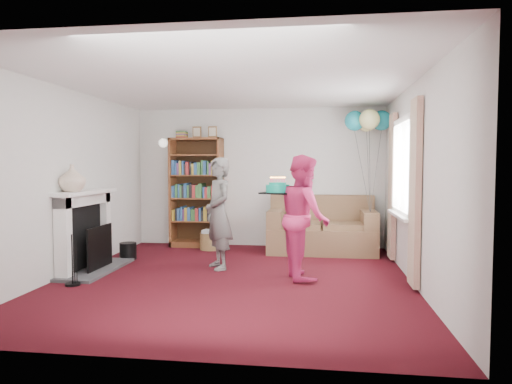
# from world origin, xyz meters

# --- Properties ---
(ground) EXTENTS (5.00, 5.00, 0.00)m
(ground) POSITION_xyz_m (0.00, 0.00, 0.00)
(ground) COLOR black
(ground) RESTS_ON ground
(wall_back) EXTENTS (4.50, 0.02, 2.50)m
(wall_back) POSITION_xyz_m (0.00, 2.51, 1.25)
(wall_back) COLOR silver
(wall_back) RESTS_ON ground
(wall_left) EXTENTS (0.02, 5.00, 2.50)m
(wall_left) POSITION_xyz_m (-2.26, 0.00, 1.25)
(wall_left) COLOR silver
(wall_left) RESTS_ON ground
(wall_right) EXTENTS (0.02, 5.00, 2.50)m
(wall_right) POSITION_xyz_m (2.26, 0.00, 1.25)
(wall_right) COLOR silver
(wall_right) RESTS_ON ground
(ceiling) EXTENTS (4.50, 5.00, 0.01)m
(ceiling) POSITION_xyz_m (0.00, 0.00, 2.50)
(ceiling) COLOR white
(ceiling) RESTS_ON wall_back
(fireplace) EXTENTS (0.55, 1.80, 1.12)m
(fireplace) POSITION_xyz_m (-2.09, 0.19, 0.51)
(fireplace) COLOR #3F3F42
(fireplace) RESTS_ON ground
(window_bay) EXTENTS (0.14, 2.02, 2.20)m
(window_bay) POSITION_xyz_m (2.21, 0.60, 1.20)
(window_bay) COLOR white
(window_bay) RESTS_ON ground
(wall_sconce) EXTENTS (0.16, 0.23, 0.16)m
(wall_sconce) POSITION_xyz_m (-1.75, 2.36, 1.88)
(wall_sconce) COLOR gold
(wall_sconce) RESTS_ON ground
(bookcase) EXTENTS (0.93, 0.42, 2.17)m
(bookcase) POSITION_xyz_m (-1.10, 2.30, 0.96)
(bookcase) COLOR #472B14
(bookcase) RESTS_ON ground
(sofa) EXTENTS (1.80, 0.95, 0.95)m
(sofa) POSITION_xyz_m (1.14, 2.07, 0.35)
(sofa) COLOR brown
(sofa) RESTS_ON ground
(wicker_basket) EXTENTS (0.38, 0.38, 0.35)m
(wicker_basket) POSITION_xyz_m (-0.78, 1.99, 0.16)
(wicker_basket) COLOR olive
(wicker_basket) RESTS_ON ground
(person_striped) EXTENTS (0.63, 0.69, 1.58)m
(person_striped) POSITION_xyz_m (-0.32, 0.56, 0.79)
(person_striped) COLOR black
(person_striped) RESTS_ON ground
(person_magenta) EXTENTS (0.79, 0.91, 1.61)m
(person_magenta) POSITION_xyz_m (0.90, 0.20, 0.81)
(person_magenta) COLOR #CA2860
(person_magenta) RESTS_ON ground
(birthday_cake) EXTENTS (0.37, 0.37, 0.22)m
(birthday_cake) POSITION_xyz_m (0.55, 0.22, 1.17)
(birthday_cake) COLOR black
(birthday_cake) RESTS_ON ground
(balloons) EXTENTS (0.78, 0.78, 1.71)m
(balloons) POSITION_xyz_m (1.90, 2.15, 2.22)
(balloons) COLOR #3F3F3F
(balloons) RESTS_ON ground
(mantel_vase) EXTENTS (0.45, 0.45, 0.36)m
(mantel_vase) POSITION_xyz_m (-2.12, -0.15, 1.30)
(mantel_vase) COLOR beige
(mantel_vase) RESTS_ON fireplace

